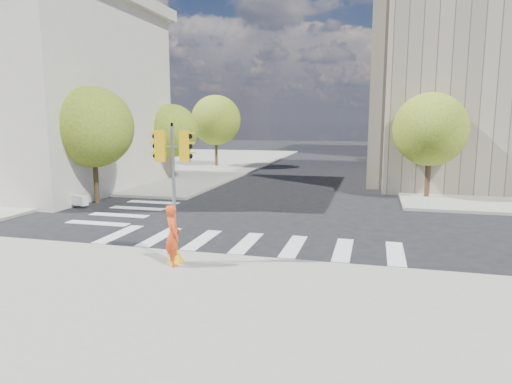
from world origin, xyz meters
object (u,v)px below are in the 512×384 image
Objects in this scene: lamp_near at (432,120)px; traffic_signal at (174,205)px; lamp_far at (414,120)px; photographer at (173,235)px; planter_wall at (48,196)px.

traffic_signal is (-9.53, -19.24, -2.58)m from lamp_near.
lamp_near is 1.00× the size of lamp_far.
lamp_near is at bearing 53.68° from traffic_signal.
lamp_far is at bearing -55.04° from photographer.
photographer is (0.06, -0.29, -0.90)m from traffic_signal.
lamp_far is 32.81m from planter_wall.
traffic_signal is 0.73× the size of planter_wall.
traffic_signal is (-9.53, -33.24, -2.58)m from lamp_far.
photographer is (-9.47, -19.53, -3.48)m from lamp_near.
lamp_near reaches higher than planter_wall.
lamp_far is at bearing 90.00° from lamp_near.
lamp_far is 1.85× the size of traffic_signal.
lamp_far is 1.35× the size of planter_wall.
lamp_near is 21.62m from traffic_signal.
lamp_near reaches higher than traffic_signal.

